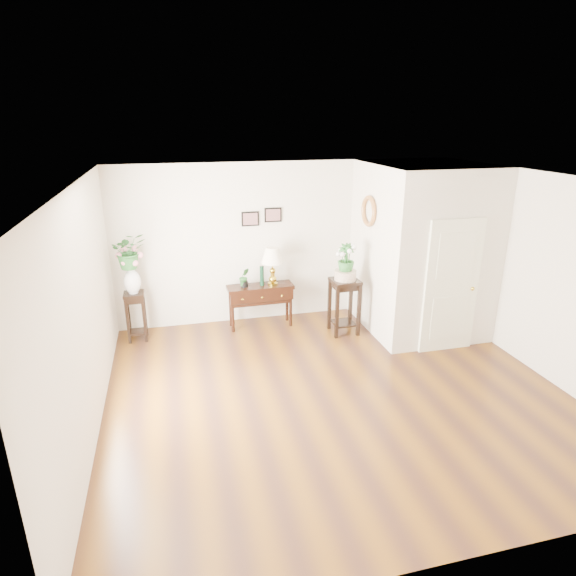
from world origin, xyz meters
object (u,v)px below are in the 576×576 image
object	(u,v)px
console_table	(261,306)
table_lamp	(273,265)
plant_stand_a	(136,316)
plant_stand_b	(344,306)

from	to	relation	value
console_table	table_lamp	world-z (taller)	table_lamp
plant_stand_a	plant_stand_b	bearing A→B (deg)	-9.25
console_table	plant_stand_a	bearing A→B (deg)	179.88
console_table	plant_stand_a	world-z (taller)	plant_stand_a
table_lamp	plant_stand_a	bearing A→B (deg)	-179.09
table_lamp	plant_stand_b	bearing A→B (deg)	-28.22
console_table	plant_stand_b	world-z (taller)	plant_stand_b
table_lamp	plant_stand_a	size ratio (longest dim) A/B	0.81
table_lamp	plant_stand_b	distance (m)	1.40
console_table	plant_stand_b	distance (m)	1.45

